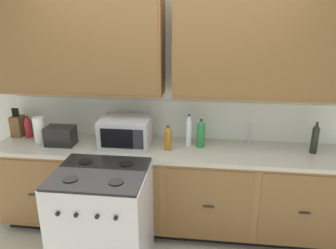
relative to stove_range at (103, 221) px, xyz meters
name	(u,v)px	position (x,y,z in m)	size (l,w,h in m)	color
ground_plane	(163,245)	(0.47, 0.33, -0.47)	(8.48, 8.48, 0.00)	#B2A893
wall_unit	(170,67)	(0.47, 0.83, 1.19)	(4.59, 0.40, 2.51)	silver
counter_run	(167,188)	(0.47, 0.63, 0.00)	(3.42, 0.64, 0.91)	black
stove_range	(103,221)	(0.00, 0.00, 0.00)	(0.76, 0.68, 0.95)	#B7B7BC
microwave	(126,132)	(0.06, 0.64, 0.58)	(0.48, 0.37, 0.28)	#B7B7BC
toaster	(60,136)	(-0.58, 0.58, 0.54)	(0.28, 0.18, 0.19)	black
knife_block	(18,126)	(-1.14, 0.77, 0.56)	(0.11, 0.14, 0.31)	brown
sink_faucet	(249,134)	(1.28, 0.84, 0.54)	(0.02, 0.02, 0.20)	#B2B5BA
paper_towel_roll	(39,130)	(-0.83, 0.63, 0.57)	(0.12, 0.12, 0.26)	white
bottle_clear	(189,130)	(0.68, 0.72, 0.60)	(0.06, 0.06, 0.32)	silver
bottle_green	(201,133)	(0.80, 0.70, 0.58)	(0.08, 0.08, 0.28)	#237A38
bottle_dark	(315,138)	(1.85, 0.67, 0.59)	(0.07, 0.07, 0.30)	black
bottle_amber	(168,138)	(0.49, 0.59, 0.56)	(0.07, 0.07, 0.24)	#9E6619
bottle_red	(28,127)	(-1.01, 0.75, 0.55)	(0.08, 0.08, 0.23)	maroon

